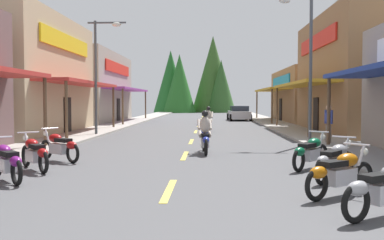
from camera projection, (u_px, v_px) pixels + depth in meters
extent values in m
cube|color=#4C4C4F|center=(197.00, 131.00, 28.33)|extent=(9.74, 85.75, 0.10)
cube|color=#9E9991|center=(104.00, 129.00, 28.58)|extent=(2.44, 85.75, 0.12)
cube|color=#9E9991|center=(291.00, 129.00, 28.08)|extent=(2.44, 85.75, 0.12)
cube|color=#E0C64C|center=(169.00, 190.00, 9.29)|extent=(0.16, 2.40, 0.01)
cube|color=#E0C64C|center=(185.00, 156.00, 15.12)|extent=(0.16, 2.40, 0.01)
cube|color=#E0C64C|center=(191.00, 142.00, 20.33)|extent=(0.16, 2.40, 0.01)
cube|color=#E0C64C|center=(196.00, 132.00, 26.66)|extent=(0.16, 2.40, 0.01)
cube|color=#E0C64C|center=(198.00, 126.00, 32.72)|extent=(0.16, 2.40, 0.01)
cube|color=#E0C64C|center=(200.00, 122.00, 38.61)|extent=(0.16, 2.40, 0.01)
cube|color=#E0C64C|center=(202.00, 119.00, 45.57)|extent=(0.16, 2.40, 0.01)
cube|color=#E0C64C|center=(203.00, 117.00, 51.50)|extent=(0.16, 2.40, 0.01)
cube|color=#E0C64C|center=(203.00, 115.00, 58.25)|extent=(0.16, 2.40, 0.01)
cylinder|color=brown|center=(45.00, 113.00, 17.41)|extent=(0.14, 0.14, 2.82)
cube|color=tan|center=(6.00, 76.00, 24.97)|extent=(6.96, 11.28, 6.67)
cube|color=#B72D28|center=(82.00, 83.00, 24.81)|extent=(1.80, 10.15, 0.16)
cylinder|color=brown|center=(66.00, 112.00, 19.98)|extent=(0.14, 0.14, 2.82)
cylinder|color=brown|center=(113.00, 108.00, 29.71)|extent=(0.14, 0.14, 2.82)
cube|color=yellow|center=(67.00, 43.00, 24.74)|extent=(0.10, 7.89, 0.90)
cube|color=black|center=(68.00, 116.00, 24.92)|extent=(0.08, 1.10, 2.10)
cube|color=gray|center=(83.00, 88.00, 38.81)|extent=(6.18, 13.39, 6.09)
cube|color=#8C338C|center=(128.00, 89.00, 38.65)|extent=(1.80, 12.05, 0.16)
cylinder|color=brown|center=(123.00, 107.00, 32.87)|extent=(0.14, 0.14, 2.82)
cylinder|color=brown|center=(146.00, 105.00, 44.50)|extent=(0.14, 0.14, 2.82)
cube|color=red|center=(118.00, 69.00, 38.60)|extent=(0.10, 9.37, 0.90)
cube|color=black|center=(118.00, 110.00, 38.77)|extent=(0.08, 1.10, 2.10)
cylinder|color=brown|center=(329.00, 113.00, 17.77)|extent=(0.14, 0.14, 2.82)
cube|color=gold|center=(302.00, 84.00, 26.28)|extent=(1.80, 10.59, 0.16)
cylinder|color=brown|center=(309.00, 111.00, 21.29)|extent=(0.14, 0.14, 2.82)
cylinder|color=brown|center=(277.00, 108.00, 31.46)|extent=(0.14, 0.14, 2.82)
cube|color=red|center=(317.00, 42.00, 26.13)|extent=(0.10, 8.24, 0.90)
cube|color=black|center=(316.00, 115.00, 26.32)|extent=(0.08, 1.10, 2.10)
cube|color=olive|center=(331.00, 96.00, 39.25)|extent=(8.89, 12.65, 4.68)
cube|color=gold|center=(271.00, 90.00, 39.45)|extent=(1.80, 11.38, 0.16)
cylinder|color=brown|center=(272.00, 107.00, 34.07)|extent=(0.14, 0.14, 2.82)
cylinder|color=brown|center=(257.00, 105.00, 45.03)|extent=(0.14, 0.14, 2.82)
cube|color=#197FCC|center=(281.00, 81.00, 39.38)|extent=(0.10, 8.85, 0.90)
cube|color=black|center=(281.00, 110.00, 39.50)|extent=(0.08, 1.10, 2.10)
cylinder|color=#474C51|center=(96.00, 79.00, 23.40)|extent=(0.14, 0.14, 6.17)
cylinder|color=#474C51|center=(107.00, 23.00, 23.24)|extent=(2.06, 0.10, 0.10)
ellipsoid|color=silver|center=(117.00, 24.00, 23.23)|extent=(0.50, 0.30, 0.24)
cylinder|color=#474C51|center=(311.00, 70.00, 19.07)|extent=(0.14, 0.14, 6.47)
ellipsoid|color=silver|center=(285.00, 1.00, 18.98)|extent=(0.50, 0.30, 0.24)
torus|color=black|center=(356.00, 203.00, 6.78)|extent=(0.59, 0.44, 0.64)
cube|color=black|center=(377.00, 177.00, 7.03)|extent=(0.66, 0.56, 0.12)
ellipsoid|color=#99999E|center=(358.00, 188.00, 6.80)|extent=(0.50, 0.44, 0.24)
torus|color=black|center=(363.00, 177.00, 9.14)|extent=(0.57, 0.47, 0.64)
torus|color=black|center=(317.00, 185.00, 8.27)|extent=(0.57, 0.47, 0.64)
cube|color=silver|center=(341.00, 177.00, 8.70)|extent=(0.72, 0.65, 0.32)
ellipsoid|color=#BF660C|center=(347.00, 160.00, 8.80)|extent=(0.64, 0.60, 0.28)
cube|color=black|center=(333.00, 164.00, 8.54)|extent=(0.65, 0.59, 0.12)
ellipsoid|color=#BF660C|center=(319.00, 173.00, 8.29)|extent=(0.49, 0.46, 0.24)
cylinder|color=silver|center=(360.00, 162.00, 9.05)|extent=(0.33, 0.27, 0.71)
cylinder|color=silver|center=(357.00, 144.00, 8.96)|extent=(0.40, 0.50, 0.04)
sphere|color=white|center=(364.00, 152.00, 9.13)|extent=(0.16, 0.16, 0.16)
torus|color=black|center=(347.00, 164.00, 11.00)|extent=(0.48, 0.56, 0.64)
torus|color=black|center=(322.00, 171.00, 9.87)|extent=(0.48, 0.56, 0.64)
cube|color=silver|center=(335.00, 164.00, 10.43)|extent=(0.66, 0.72, 0.32)
ellipsoid|color=#99999E|center=(339.00, 150.00, 10.57)|extent=(0.60, 0.64, 0.28)
cube|color=black|center=(331.00, 153.00, 10.23)|extent=(0.59, 0.64, 0.12)
ellipsoid|color=#99999E|center=(323.00, 161.00, 9.90)|extent=(0.46, 0.49, 0.24)
cylinder|color=silver|center=(346.00, 151.00, 10.89)|extent=(0.28, 0.33, 0.71)
cylinder|color=silver|center=(344.00, 137.00, 10.78)|extent=(0.49, 0.41, 0.04)
sphere|color=white|center=(348.00, 143.00, 11.00)|extent=(0.16, 0.16, 0.16)
torus|color=black|center=(322.00, 155.00, 12.80)|extent=(0.47, 0.57, 0.64)
torus|color=black|center=(299.00, 160.00, 11.66)|extent=(0.47, 0.57, 0.64)
cube|color=silver|center=(311.00, 155.00, 12.22)|extent=(0.65, 0.72, 0.32)
ellipsoid|color=#0C5933|center=(314.00, 143.00, 12.36)|extent=(0.60, 0.64, 0.28)
cube|color=black|center=(307.00, 145.00, 12.02)|extent=(0.59, 0.65, 0.12)
ellipsoid|color=#0C5933|center=(300.00, 152.00, 11.68)|extent=(0.46, 0.49, 0.24)
cylinder|color=silver|center=(320.00, 144.00, 12.69)|extent=(0.28, 0.33, 0.71)
cylinder|color=silver|center=(319.00, 132.00, 12.58)|extent=(0.50, 0.40, 0.04)
sphere|color=white|center=(323.00, 137.00, 12.80)|extent=(0.16, 0.16, 0.16)
torus|color=black|center=(17.00, 172.00, 9.77)|extent=(0.50, 0.54, 0.64)
cube|color=silver|center=(6.00, 165.00, 10.35)|extent=(0.68, 0.71, 0.32)
ellipsoid|color=#721972|center=(3.00, 150.00, 10.49)|extent=(0.61, 0.63, 0.28)
cube|color=black|center=(9.00, 154.00, 10.14)|extent=(0.61, 0.63, 0.12)
ellipsoid|color=#721972|center=(16.00, 161.00, 9.80)|extent=(0.47, 0.49, 0.24)
torus|color=black|center=(26.00, 156.00, 12.55)|extent=(0.49, 0.56, 0.64)
torus|color=black|center=(43.00, 162.00, 11.36)|extent=(0.49, 0.56, 0.64)
cube|color=silver|center=(34.00, 156.00, 11.96)|extent=(0.66, 0.72, 0.32)
ellipsoid|color=#A51414|center=(32.00, 144.00, 12.10)|extent=(0.60, 0.64, 0.28)
cube|color=black|center=(37.00, 147.00, 11.74)|extent=(0.60, 0.64, 0.12)
ellipsoid|color=#A51414|center=(43.00, 153.00, 11.39)|extent=(0.47, 0.49, 0.24)
cylinder|color=silver|center=(27.00, 145.00, 12.44)|extent=(0.28, 0.32, 0.71)
cylinder|color=silver|center=(28.00, 132.00, 12.32)|extent=(0.49, 0.41, 0.04)
sphere|color=white|center=(25.00, 138.00, 12.55)|extent=(0.16, 0.16, 0.16)
torus|color=black|center=(46.00, 149.00, 14.26)|extent=(0.56, 0.48, 0.64)
torus|color=black|center=(73.00, 153.00, 13.28)|extent=(0.56, 0.48, 0.64)
cube|color=silver|center=(59.00, 149.00, 13.77)|extent=(0.72, 0.65, 0.32)
ellipsoid|color=#A51414|center=(55.00, 138.00, 13.89)|extent=(0.64, 0.60, 0.28)
cube|color=black|center=(63.00, 140.00, 13.60)|extent=(0.64, 0.59, 0.12)
ellipsoid|color=#A51414|center=(72.00, 145.00, 13.31)|extent=(0.49, 0.46, 0.24)
cylinder|color=silver|center=(48.00, 140.00, 14.16)|extent=(0.33, 0.28, 0.71)
cylinder|color=silver|center=(50.00, 128.00, 14.07)|extent=(0.40, 0.49, 0.04)
sphere|color=white|center=(45.00, 133.00, 14.26)|extent=(0.16, 0.16, 0.16)
torus|color=black|center=(204.00, 143.00, 16.55)|extent=(0.14, 0.65, 0.64)
torus|color=black|center=(206.00, 147.00, 15.06)|extent=(0.14, 0.65, 0.64)
cube|color=silver|center=(205.00, 142.00, 15.80)|extent=(0.33, 0.72, 0.32)
ellipsoid|color=navy|center=(204.00, 133.00, 15.99)|extent=(0.36, 0.58, 0.28)
cube|color=black|center=(205.00, 135.00, 15.54)|extent=(0.32, 0.62, 0.12)
ellipsoid|color=navy|center=(206.00, 140.00, 15.10)|extent=(0.27, 0.45, 0.24)
cylinder|color=silver|center=(204.00, 134.00, 16.41)|extent=(0.08, 0.37, 0.71)
cylinder|color=silver|center=(204.00, 125.00, 16.27)|extent=(0.60, 0.08, 0.04)
sphere|color=white|center=(204.00, 129.00, 16.56)|extent=(0.16, 0.16, 0.16)
ellipsoid|color=#B2A599|center=(205.00, 125.00, 15.62)|extent=(0.40, 0.40, 0.64)
sphere|color=black|center=(205.00, 114.00, 15.65)|extent=(0.24, 0.24, 0.24)
cylinder|color=#B2A599|center=(200.00, 134.00, 15.80)|extent=(0.17, 0.43, 0.24)
cylinder|color=#B2A599|center=(199.00, 124.00, 15.92)|extent=(0.13, 0.51, 0.40)
cylinder|color=#B2A599|center=(209.00, 134.00, 15.81)|extent=(0.17, 0.43, 0.24)
cylinder|color=#B2A599|center=(210.00, 124.00, 15.93)|extent=(0.13, 0.51, 0.40)
torus|color=black|center=(209.00, 126.00, 27.07)|extent=(0.14, 0.65, 0.64)
torus|color=black|center=(208.00, 128.00, 25.58)|extent=(0.14, 0.65, 0.64)
cube|color=silver|center=(208.00, 126.00, 26.32)|extent=(0.33, 0.72, 0.32)
ellipsoid|color=#0C5933|center=(209.00, 120.00, 26.50)|extent=(0.36, 0.58, 0.28)
cube|color=black|center=(208.00, 121.00, 26.06)|extent=(0.32, 0.62, 0.12)
ellipsoid|color=#0C5933|center=(208.00, 124.00, 25.61)|extent=(0.27, 0.46, 0.24)
cylinder|color=silver|center=(209.00, 121.00, 26.92)|extent=(0.09, 0.37, 0.71)
cylinder|color=silver|center=(209.00, 115.00, 26.79)|extent=(0.60, 0.08, 0.04)
sphere|color=white|center=(209.00, 118.00, 27.07)|extent=(0.16, 0.16, 0.16)
ellipsoid|color=#B2A599|center=(208.00, 115.00, 26.14)|extent=(0.41, 0.41, 0.64)
sphere|color=black|center=(208.00, 108.00, 26.17)|extent=(0.24, 0.24, 0.24)
cylinder|color=#B2A599|center=(206.00, 121.00, 26.34)|extent=(0.17, 0.43, 0.24)
cylinder|color=#B2A599|center=(205.00, 115.00, 26.46)|extent=(0.13, 0.51, 0.40)
cylinder|color=#B2A599|center=(211.00, 121.00, 26.31)|extent=(0.17, 0.43, 0.24)
cylinder|color=#B2A599|center=(212.00, 115.00, 26.41)|extent=(0.13, 0.51, 0.40)
cylinder|color=#726659|center=(330.00, 135.00, 18.61)|extent=(0.14, 0.14, 0.88)
cylinder|color=#726659|center=(327.00, 135.00, 18.78)|extent=(0.14, 0.14, 0.88)
ellipsoid|color=#333F8C|center=(329.00, 118.00, 18.66)|extent=(0.36, 0.42, 0.62)
cylinder|color=#333F8C|center=(332.00, 117.00, 18.43)|extent=(0.09, 0.09, 0.59)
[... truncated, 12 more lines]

